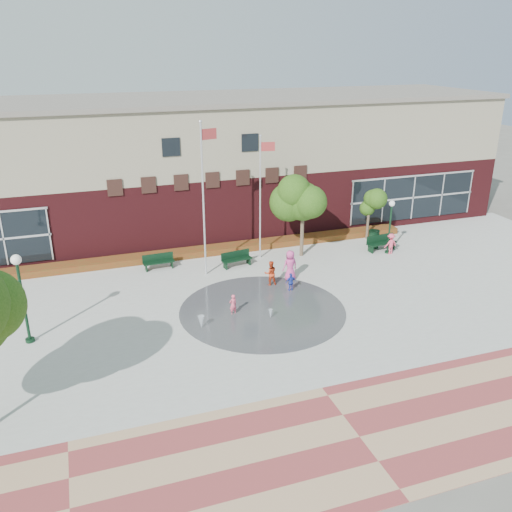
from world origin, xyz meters
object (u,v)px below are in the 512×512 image
object	(u,v)px
flagpole_left	(204,192)
trash_can	(374,239)
bench_left	(159,265)
child_splash	(233,305)
flagpole_right	(261,191)

from	to	relation	value
flagpole_left	trash_can	size ratio (longest dim) A/B	7.39
bench_left	child_splash	distance (m)	7.44
flagpole_left	bench_left	size ratio (longest dim) A/B	4.73
flagpole_right	bench_left	world-z (taller)	flagpole_right
bench_left	flagpole_right	bearing A→B (deg)	-4.38
bench_left	child_splash	bearing A→B (deg)	-72.55
flagpole_right	child_splash	world-z (taller)	flagpole_right
flagpole_left	flagpole_right	size ratio (longest dim) A/B	1.15
flagpole_right	bench_left	xyz separation A→B (m)	(-6.38, 0.21, -3.99)
bench_left	trash_can	size ratio (longest dim) A/B	1.56
flagpole_left	trash_can	world-z (taller)	flagpole_left
flagpole_left	trash_can	xyz separation A→B (m)	(11.49, 0.71, -4.32)
flagpole_left	child_splash	bearing A→B (deg)	-104.98
trash_can	child_splash	xyz separation A→B (m)	(-11.47, -6.06, -0.06)
flagpole_left	child_splash	size ratio (longest dim) A/B	8.14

